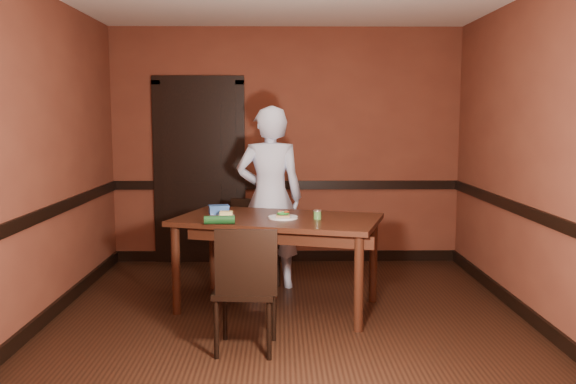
{
  "coord_description": "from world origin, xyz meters",
  "views": [
    {
      "loc": [
        -0.06,
        -4.79,
        1.68
      ],
      "look_at": [
        0.0,
        0.35,
        1.05
      ],
      "focal_mm": 38.0,
      "sensor_mm": 36.0,
      "label": 1
    }
  ],
  "objects_px": {
    "dining_table": "(278,263)",
    "food_tub": "(219,209)",
    "chair_near": "(246,288)",
    "person": "(270,198)",
    "sauce_jar": "(317,214)",
    "cheese_saucer": "(226,214)",
    "sandwich_plate": "(283,216)",
    "chair_far": "(256,245)"
  },
  "relations": [
    {
      "from": "chair_far",
      "to": "person",
      "type": "distance_m",
      "value": 0.49
    },
    {
      "from": "sandwich_plate",
      "to": "sauce_jar",
      "type": "bearing_deg",
      "value": -8.37
    },
    {
      "from": "person",
      "to": "cheese_saucer",
      "type": "distance_m",
      "value": 0.74
    },
    {
      "from": "chair_near",
      "to": "cheese_saucer",
      "type": "distance_m",
      "value": 1.13
    },
    {
      "from": "dining_table",
      "to": "cheese_saucer",
      "type": "distance_m",
      "value": 0.62
    },
    {
      "from": "chair_near",
      "to": "sandwich_plate",
      "type": "xyz_separation_m",
      "value": [
        0.27,
        0.92,
        0.37
      ]
    },
    {
      "from": "sauce_jar",
      "to": "cheese_saucer",
      "type": "xyz_separation_m",
      "value": [
        -0.8,
        0.16,
        -0.02
      ]
    },
    {
      "from": "chair_far",
      "to": "chair_near",
      "type": "relative_size",
      "value": 0.95
    },
    {
      "from": "cheese_saucer",
      "to": "food_tub",
      "type": "bearing_deg",
      "value": 117.68
    },
    {
      "from": "chair_near",
      "to": "sauce_jar",
      "type": "bearing_deg",
      "value": -118.58
    },
    {
      "from": "dining_table",
      "to": "cheese_saucer",
      "type": "bearing_deg",
      "value": -170.34
    },
    {
      "from": "person",
      "to": "cheese_saucer",
      "type": "relative_size",
      "value": 12.11
    },
    {
      "from": "person",
      "to": "sandwich_plate",
      "type": "relative_size",
      "value": 7.01
    },
    {
      "from": "sauce_jar",
      "to": "chair_near",
      "type": "bearing_deg",
      "value": -122.86
    },
    {
      "from": "dining_table",
      "to": "sandwich_plate",
      "type": "height_order",
      "value": "sandwich_plate"
    },
    {
      "from": "chair_far",
      "to": "sandwich_plate",
      "type": "distance_m",
      "value": 0.8
    },
    {
      "from": "chair_near",
      "to": "sandwich_plate",
      "type": "bearing_deg",
      "value": -102.15
    },
    {
      "from": "chair_far",
      "to": "sauce_jar",
      "type": "bearing_deg",
      "value": -32.79
    },
    {
      "from": "chair_near",
      "to": "person",
      "type": "distance_m",
      "value": 1.73
    },
    {
      "from": "dining_table",
      "to": "chair_near",
      "type": "height_order",
      "value": "chair_near"
    },
    {
      "from": "dining_table",
      "to": "person",
      "type": "height_order",
      "value": "person"
    },
    {
      "from": "chair_far",
      "to": "food_tub",
      "type": "xyz_separation_m",
      "value": [
        -0.32,
        -0.38,
        0.41
      ]
    },
    {
      "from": "chair_far",
      "to": "person",
      "type": "height_order",
      "value": "person"
    },
    {
      "from": "person",
      "to": "sauce_jar",
      "type": "bearing_deg",
      "value": 116.68
    },
    {
      "from": "sandwich_plate",
      "to": "cheese_saucer",
      "type": "height_order",
      "value": "sandwich_plate"
    },
    {
      "from": "chair_far",
      "to": "food_tub",
      "type": "distance_m",
      "value": 0.64
    },
    {
      "from": "food_tub",
      "to": "person",
      "type": "bearing_deg",
      "value": 33.47
    },
    {
      "from": "chair_far",
      "to": "sandwich_plate",
      "type": "bearing_deg",
      "value": -49.59
    },
    {
      "from": "sauce_jar",
      "to": "cheese_saucer",
      "type": "distance_m",
      "value": 0.81
    },
    {
      "from": "person",
      "to": "sauce_jar",
      "type": "height_order",
      "value": "person"
    },
    {
      "from": "sandwich_plate",
      "to": "cheese_saucer",
      "type": "xyz_separation_m",
      "value": [
        -0.5,
        0.12,
        0.0
      ]
    },
    {
      "from": "dining_table",
      "to": "chair_far",
      "type": "height_order",
      "value": "chair_far"
    },
    {
      "from": "dining_table",
      "to": "food_tub",
      "type": "xyz_separation_m",
      "value": [
        -0.53,
        0.21,
        0.45
      ]
    },
    {
      "from": "dining_table",
      "to": "sandwich_plate",
      "type": "bearing_deg",
      "value": -36.61
    },
    {
      "from": "dining_table",
      "to": "food_tub",
      "type": "bearing_deg",
      "value": 175.24
    },
    {
      "from": "chair_far",
      "to": "sauce_jar",
      "type": "relative_size",
      "value": 10.92
    },
    {
      "from": "dining_table",
      "to": "chair_near",
      "type": "relative_size",
      "value": 1.88
    },
    {
      "from": "chair_far",
      "to": "food_tub",
      "type": "bearing_deg",
      "value": -111.6
    },
    {
      "from": "chair_far",
      "to": "cheese_saucer",
      "type": "relative_size",
      "value": 5.9
    },
    {
      "from": "dining_table",
      "to": "chair_far",
      "type": "bearing_deg",
      "value": 126.92
    },
    {
      "from": "dining_table",
      "to": "sandwich_plate",
      "type": "xyz_separation_m",
      "value": [
        0.05,
        -0.06,
        0.42
      ]
    },
    {
      "from": "cheese_saucer",
      "to": "food_tub",
      "type": "relative_size",
      "value": 0.72
    }
  ]
}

